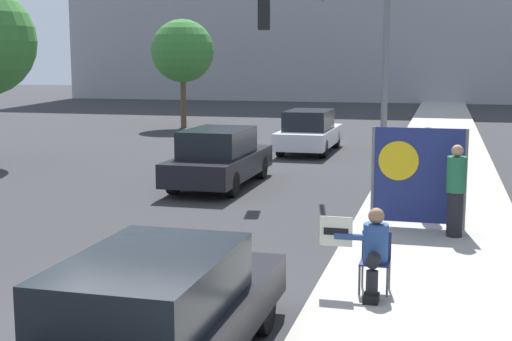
# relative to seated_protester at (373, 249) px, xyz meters

# --- Properties ---
(ground_plane) EXTENTS (160.00, 160.00, 0.00)m
(ground_plane) POSITION_rel_seated_protester_xyz_m (-2.89, -1.58, -0.77)
(ground_plane) COLOR #303033
(sidewalk_curb) EXTENTS (3.18, 90.00, 0.15)m
(sidewalk_curb) POSITION_rel_seated_protester_xyz_m (0.80, 13.42, -0.69)
(sidewalk_curb) COLOR #A8A399
(sidewalk_curb) RESTS_ON ground_plane
(seated_protester) EXTENTS (0.95, 0.77, 1.16)m
(seated_protester) POSITION_rel_seated_protester_xyz_m (0.00, 0.00, 0.00)
(seated_protester) COLOR #474C56
(seated_protester) RESTS_ON sidewalk_curb
(jogger_on_sidewalk) EXTENTS (0.34, 0.34, 1.66)m
(jogger_on_sidewalk) POSITION_rel_seated_protester_xyz_m (1.11, 3.56, 0.23)
(jogger_on_sidewalk) COLOR black
(jogger_on_sidewalk) RESTS_ON sidewalk_curb
(pedestrian_behind) EXTENTS (0.34, 0.34, 1.81)m
(pedestrian_behind) POSITION_rel_seated_protester_xyz_m (0.55, 5.27, 0.32)
(pedestrian_behind) COLOR #424247
(pedestrian_behind) RESTS_ON sidewalk_curb
(protest_banner) EXTENTS (1.76, 0.06, 1.89)m
(protest_banner) POSITION_rel_seated_protester_xyz_m (0.42, 4.08, 0.38)
(protest_banner) COLOR slate
(protest_banner) RESTS_ON sidewalk_curb
(traffic_light_pole) EXTENTS (3.25, 3.01, 5.03)m
(traffic_light_pole) POSITION_rel_seated_protester_xyz_m (-1.82, 8.59, 2.82)
(traffic_light_pole) COLOR slate
(traffic_light_pole) RESTS_ON sidewalk_curb
(parked_car_curbside) EXTENTS (1.73, 4.64, 1.35)m
(parked_car_curbside) POSITION_rel_seated_protester_xyz_m (-1.95, -2.90, -0.09)
(parked_car_curbside) COLOR black
(parked_car_curbside) RESTS_ON ground_plane
(car_on_road_nearest) EXTENTS (1.73, 4.60, 1.53)m
(car_on_road_nearest) POSITION_rel_seated_protester_xyz_m (-4.80, 8.25, -0.01)
(car_on_road_nearest) COLOR black
(car_on_road_nearest) RESTS_ON ground_plane
(car_on_road_midblock) EXTENTS (1.72, 4.66, 1.53)m
(car_on_road_midblock) POSITION_rel_seated_protester_xyz_m (-3.80, 15.79, -0.01)
(car_on_road_midblock) COLOR silver
(car_on_road_midblock) RESTS_ON ground_plane
(motorcycle_on_road) EXTENTS (0.28, 2.04, 1.19)m
(motorcycle_on_road) POSITION_rel_seated_protester_xyz_m (-5.56, 9.80, -0.25)
(motorcycle_on_road) COLOR black
(motorcycle_on_road) RESTS_ON ground_plane
(street_tree_midblock) EXTENTS (3.06, 3.06, 5.29)m
(street_tree_midblock) POSITION_rel_seated_protester_xyz_m (-11.59, 23.72, 2.97)
(street_tree_midblock) COLOR brown
(street_tree_midblock) RESTS_ON ground_plane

